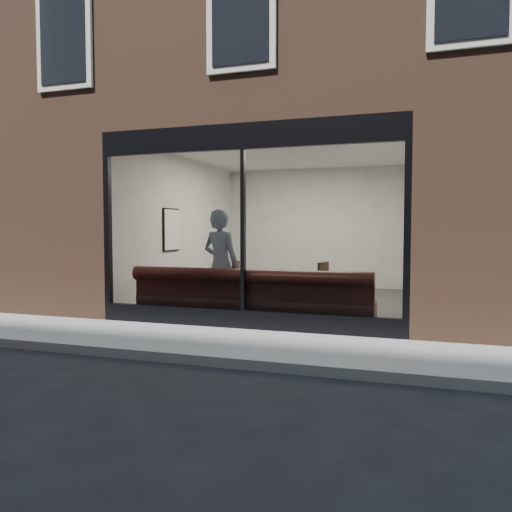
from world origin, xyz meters
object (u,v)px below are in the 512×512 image
(person, at_px, (221,265))
(cafe_chair_right, at_px, (314,299))
(cafe_table_right, at_px, (314,278))
(banquette, at_px, (251,311))
(cafe_table_left, at_px, (198,275))
(cafe_chair_left, at_px, (227,297))

(person, relative_size, cafe_chair_right, 4.78)
(cafe_table_right, bearing_deg, cafe_chair_right, 101.27)
(banquette, bearing_deg, cafe_chair_right, 65.81)
(banquette, xyz_separation_m, cafe_table_left, (-1.20, 0.55, 0.52))
(cafe_table_left, distance_m, cafe_chair_left, 0.93)
(banquette, height_order, cafe_table_left, cafe_table_left)
(person, xyz_separation_m, cafe_chair_left, (-0.32, 1.10, -0.71))
(person, relative_size, cafe_table_right, 3.45)
(banquette, height_order, cafe_chair_right, banquette)
(person, bearing_deg, cafe_chair_left, -58.34)
(cafe_table_right, xyz_separation_m, cafe_chair_left, (-1.87, 0.73, -0.50))
(cafe_table_right, bearing_deg, person, -166.64)
(cafe_chair_right, bearing_deg, cafe_chair_left, 27.23)
(cafe_table_right, bearing_deg, cafe_chair_left, 158.62)
(cafe_table_right, distance_m, cafe_chair_left, 2.07)
(banquette, xyz_separation_m, person, (-0.61, 0.18, 0.73))
(person, relative_size, cafe_table_left, 3.45)
(cafe_table_right, relative_size, cafe_chair_left, 1.45)
(banquette, distance_m, cafe_table_left, 1.42)
(cafe_table_right, height_order, cafe_chair_left, cafe_table_right)
(person, bearing_deg, cafe_table_right, -151.35)
(banquette, relative_size, cafe_chair_right, 10.02)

